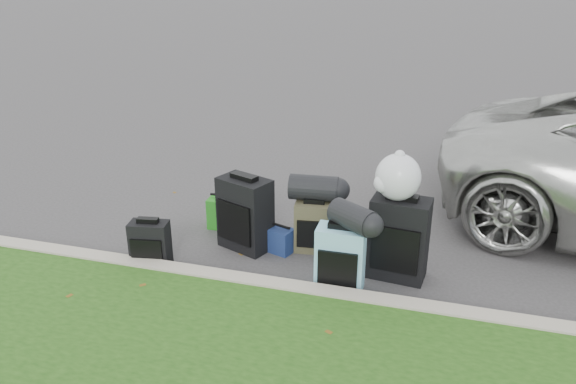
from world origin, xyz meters
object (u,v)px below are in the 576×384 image
(suitcase_small_black, at_px, (150,244))
(suitcase_teal, at_px, (340,259))
(suitcase_olive, at_px, (314,227))
(suitcase_large_black_right, at_px, (399,238))
(suitcase_large_black_left, at_px, (245,214))
(tote_navy, at_px, (281,240))
(tote_green, at_px, (223,212))

(suitcase_small_black, relative_size, suitcase_teal, 0.76)
(suitcase_olive, xyz_separation_m, suitcase_large_black_right, (0.92, -0.31, 0.14))
(suitcase_small_black, height_order, suitcase_olive, suitcase_olive)
(suitcase_large_black_left, xyz_separation_m, suitcase_olive, (0.72, 0.14, -0.12))
(tote_navy, bearing_deg, suitcase_olive, 42.71)
(suitcase_small_black, relative_size, suitcase_large_black_right, 0.59)
(suitcase_small_black, height_order, suitcase_large_black_right, suitcase_large_black_right)
(suitcase_large_black_left, height_order, suitcase_teal, suitcase_large_black_left)
(suitcase_olive, relative_size, tote_green, 1.53)
(suitcase_small_black, xyz_separation_m, suitcase_olive, (1.50, 0.79, 0.03))
(suitcase_large_black_right, height_order, tote_navy, suitcase_large_black_right)
(suitcase_large_black_left, height_order, tote_green, suitcase_large_black_left)
(suitcase_teal, bearing_deg, tote_navy, 142.40)
(tote_green, relative_size, tote_navy, 1.34)
(suitcase_large_black_left, relative_size, suitcase_olive, 1.44)
(suitcase_large_black_left, relative_size, tote_green, 2.21)
(suitcase_small_black, bearing_deg, suitcase_olive, 17.82)
(suitcase_olive, relative_size, suitcase_large_black_right, 0.67)
(suitcase_small_black, distance_m, tote_green, 1.12)
(suitcase_large_black_left, height_order, suitcase_large_black_right, suitcase_large_black_right)
(tote_green, distance_m, tote_navy, 0.93)
(tote_navy, bearing_deg, tote_green, 172.05)
(tote_green, bearing_deg, suitcase_large_black_right, -17.46)
(suitcase_large_black_left, distance_m, suitcase_large_black_right, 1.65)
(suitcase_large_black_left, xyz_separation_m, suitcase_large_black_right, (1.64, -0.17, 0.01))
(suitcase_large_black_right, bearing_deg, suitcase_teal, -135.79)
(suitcase_olive, relative_size, suitcase_teal, 0.86)
(suitcase_teal, relative_size, tote_navy, 2.38)
(suitcase_small_black, distance_m, suitcase_large_black_left, 1.03)
(suitcase_small_black, distance_m, suitcase_olive, 1.70)
(suitcase_large_black_left, xyz_separation_m, tote_green, (-0.43, 0.41, -0.22))
(suitcase_olive, distance_m, tote_green, 1.19)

